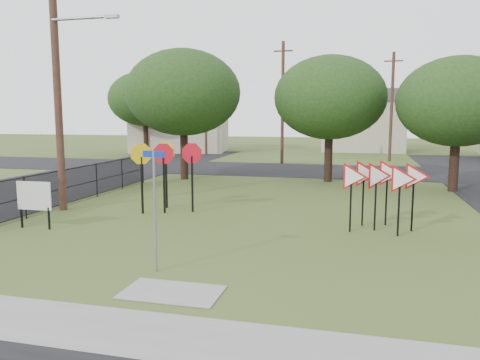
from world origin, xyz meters
name	(u,v)px	position (x,y,z in m)	size (l,w,h in m)	color
ground	(209,258)	(0.00, 0.00, 0.00)	(140.00, 140.00, 0.00)	#364A1B
sidewalk	(130,332)	(0.00, -4.20, 0.01)	(30.00, 1.60, 0.02)	gray
street_left	(49,185)	(-12.00, 10.00, 0.01)	(8.00, 50.00, 0.02)	black
street_far	(302,170)	(0.00, 20.00, 0.01)	(60.00, 8.00, 0.02)	black
curb_pad	(172,292)	(0.00, -2.40, 0.01)	(2.00, 1.20, 0.02)	gray
street_name_sign	(155,203)	(-0.87, -1.24, 1.61)	(0.57, 0.13, 2.79)	gray
stop_sign_cluster	(166,161)	(-3.34, 5.19, 1.92)	(2.41, 1.58, 2.60)	black
yield_sign_cluster	(382,179)	(4.32, 4.17, 1.63)	(2.83, 1.55, 2.21)	black
info_board	(34,197)	(-6.33, 1.65, 1.01)	(1.21, 0.05, 1.51)	black
utility_pole_main	(58,71)	(-7.24, 4.50, 5.21)	(3.55, 0.33, 10.00)	#4B2E23
far_pole_a	(283,102)	(-2.00, 24.00, 4.60)	(1.40, 0.24, 9.00)	#4B2E23
far_pole_b	(392,106)	(6.00, 28.00, 4.35)	(1.40, 0.24, 8.50)	#4B2E23
far_pole_c	(206,105)	(-10.00, 30.00, 4.60)	(1.40, 0.24, 9.00)	#4B2E23
fence_run	(82,183)	(-7.60, 6.25, 0.78)	(0.05, 11.55, 1.50)	black
house_left	(181,115)	(-14.00, 34.00, 3.65)	(10.58, 8.88, 7.20)	#B3AA90
house_mid	(363,120)	(4.00, 40.00, 3.15)	(8.40, 8.40, 6.20)	#B3AA90
tree_near_left	(183,93)	(-6.00, 14.00, 4.86)	(6.40, 6.40, 7.27)	black
tree_near_mid	(330,98)	(2.00, 15.00, 4.54)	(6.00, 6.00, 6.80)	black
tree_near_right	(458,102)	(8.00, 13.00, 4.22)	(5.60, 5.60, 6.33)	black
tree_far_left	(145,99)	(-16.00, 30.00, 5.17)	(6.80, 6.80, 7.73)	black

